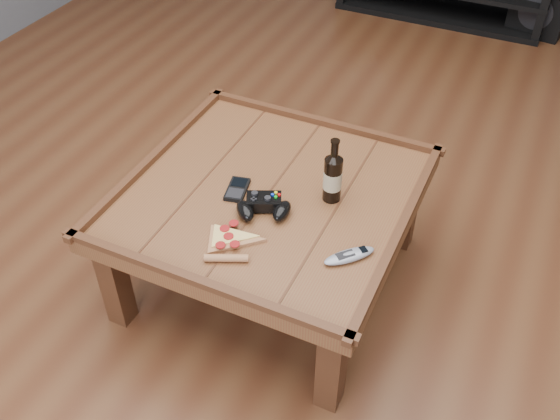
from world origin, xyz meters
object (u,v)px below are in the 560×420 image
at_px(remote_control, 349,256).
at_px(coffee_table, 269,205).
at_px(pizza_slice, 228,241).
at_px(beer_bottle, 333,176).
at_px(smartphone, 237,189).
at_px(game_controller, 264,207).
at_px(subwoofer, 543,4).

bearing_deg(remote_control, coffee_table, -163.46).
xyz_separation_m(pizza_slice, remote_control, (0.38, 0.10, 0.00)).
bearing_deg(beer_bottle, pizza_slice, -122.13).
distance_m(coffee_table, beer_bottle, 0.27).
bearing_deg(smartphone, remote_control, -29.60).
bearing_deg(game_controller, beer_bottle, 18.60).
xyz_separation_m(game_controller, pizza_slice, (-0.04, -0.18, -0.02)).
height_order(remote_control, subwoofer, remote_control).
xyz_separation_m(beer_bottle, pizza_slice, (-0.22, -0.35, -0.09)).
distance_m(coffee_table, remote_control, 0.42).
height_order(beer_bottle, pizza_slice, beer_bottle).
height_order(smartphone, remote_control, remote_control).
distance_m(game_controller, remote_control, 0.35).
xyz_separation_m(coffee_table, smartphone, (-0.11, -0.04, 0.07)).
distance_m(coffee_table, game_controller, 0.14).
distance_m(coffee_table, smartphone, 0.13).
relative_size(game_controller, subwoofer, 0.50).
bearing_deg(subwoofer, coffee_table, -94.82).
bearing_deg(beer_bottle, game_controller, -137.17).
bearing_deg(remote_control, game_controller, -150.17).
bearing_deg(beer_bottle, coffee_table, -163.45).
relative_size(smartphone, subwoofer, 0.35).
height_order(coffee_table, beer_bottle, beer_bottle).
bearing_deg(smartphone, beer_bottle, 5.57).
relative_size(remote_control, subwoofer, 0.42).
distance_m(beer_bottle, pizza_slice, 0.43).
xyz_separation_m(coffee_table, beer_bottle, (0.21, 0.06, 0.16)).
relative_size(coffee_table, subwoofer, 2.61).
bearing_deg(game_controller, smartphone, 130.93).
bearing_deg(subwoofer, game_controller, -93.78).
bearing_deg(beer_bottle, smartphone, -161.70).
xyz_separation_m(pizza_slice, smartphone, (-0.10, 0.25, -0.00)).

